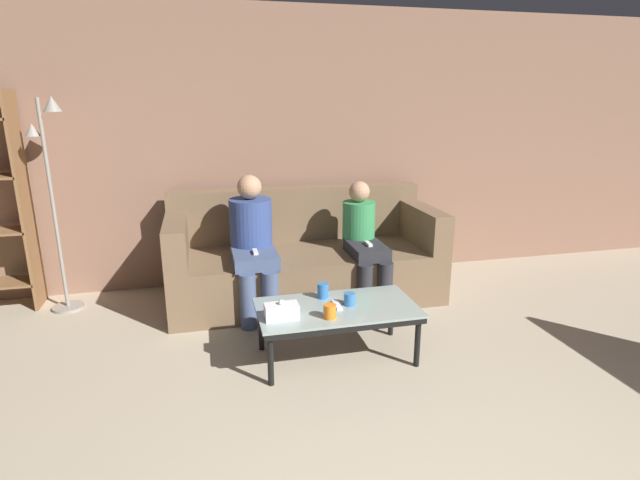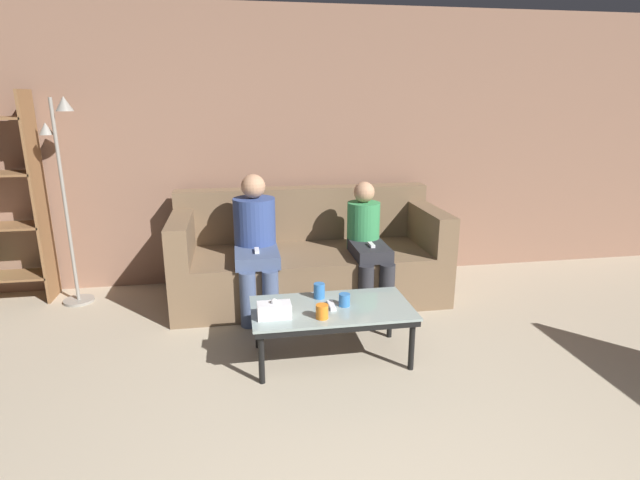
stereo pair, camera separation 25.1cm
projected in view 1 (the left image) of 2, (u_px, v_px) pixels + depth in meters
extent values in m
cube|color=#8C6651|center=(291.00, 149.00, 4.83)|extent=(12.00, 0.06, 2.60)
cube|color=brown|center=(305.00, 274.00, 4.55)|extent=(2.39, 0.98, 0.46)
cube|color=brown|center=(297.00, 213.00, 4.78)|extent=(2.39, 0.20, 0.50)
cube|color=brown|center=(176.00, 239.00, 4.19)|extent=(0.18, 0.98, 0.35)
cube|color=brown|center=(420.00, 224.00, 4.69)|extent=(0.18, 0.98, 0.35)
cube|color=#8C9E99|center=(337.00, 308.00, 3.44)|extent=(1.10, 0.58, 0.02)
cube|color=black|center=(337.00, 312.00, 3.45)|extent=(1.08, 0.57, 0.04)
cylinder|color=black|center=(271.00, 362.00, 3.16)|extent=(0.04, 0.04, 0.33)
cylinder|color=black|center=(417.00, 344.00, 3.39)|extent=(0.04, 0.04, 0.33)
cylinder|color=black|center=(261.00, 328.00, 3.61)|extent=(0.04, 0.04, 0.33)
cylinder|color=black|center=(391.00, 315.00, 3.84)|extent=(0.04, 0.04, 0.33)
cylinder|color=orange|center=(330.00, 311.00, 3.25)|extent=(0.08, 0.08, 0.09)
cylinder|color=#3372BF|center=(350.00, 299.00, 3.45)|extent=(0.08, 0.08, 0.09)
cylinder|color=#3372BF|center=(323.00, 291.00, 3.57)|extent=(0.08, 0.08, 0.11)
cube|color=white|center=(282.00, 311.00, 3.24)|extent=(0.22, 0.12, 0.10)
sphere|color=white|center=(281.00, 303.00, 3.22)|extent=(0.04, 0.04, 0.04)
cube|color=white|center=(337.00, 305.00, 3.44)|extent=(0.04, 0.15, 0.02)
cube|color=brown|center=(25.00, 203.00, 4.20)|extent=(0.02, 0.32, 1.85)
cylinder|color=gray|center=(68.00, 307.00, 4.37)|extent=(0.26, 0.26, 0.02)
cylinder|color=gray|center=(54.00, 209.00, 4.12)|extent=(0.03, 0.03, 1.78)
cone|color=gray|center=(52.00, 104.00, 3.91)|extent=(0.14, 0.14, 0.12)
cone|color=gray|center=(32.00, 130.00, 3.97)|extent=(0.12, 0.12, 0.10)
cylinder|color=#47567A|center=(248.00, 301.00, 3.94)|extent=(0.13, 0.13, 0.46)
cylinder|color=#47567A|center=(271.00, 299.00, 3.98)|extent=(0.13, 0.13, 0.46)
cube|color=#47567A|center=(255.00, 258.00, 4.10)|extent=(0.36, 0.47, 0.10)
cylinder|color=#334784|center=(251.00, 228.00, 4.26)|extent=(0.36, 0.36, 0.50)
sphere|color=tan|center=(249.00, 187.00, 4.17)|extent=(0.20, 0.20, 0.20)
cube|color=white|center=(255.00, 252.00, 4.04)|extent=(0.04, 0.12, 0.02)
cylinder|color=#28282D|center=(364.00, 291.00, 4.15)|extent=(0.13, 0.13, 0.46)
cylinder|color=#28282D|center=(385.00, 289.00, 4.20)|extent=(0.13, 0.13, 0.46)
cube|color=#28282D|center=(366.00, 250.00, 4.32)|extent=(0.29, 0.47, 0.10)
cylinder|color=#388E51|center=(359.00, 225.00, 4.49)|extent=(0.29, 0.29, 0.43)
sphere|color=tan|center=(359.00, 192.00, 4.41)|extent=(0.18, 0.18, 0.18)
cube|color=white|center=(368.00, 244.00, 4.25)|extent=(0.04, 0.12, 0.02)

